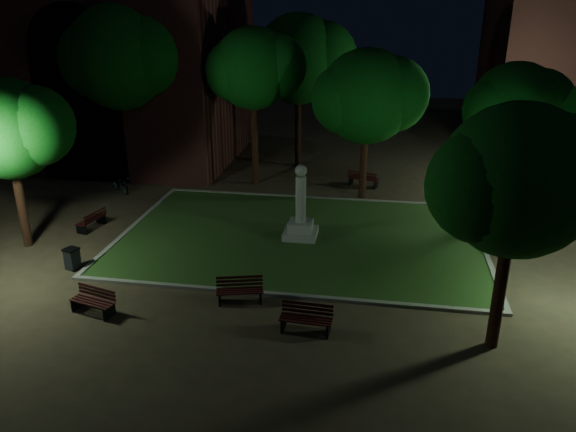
% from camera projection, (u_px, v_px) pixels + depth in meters
% --- Properties ---
extents(ground, '(80.00, 80.00, 0.00)m').
position_uv_depth(ground, '(293.00, 258.00, 22.29)').
color(ground, '#3E3122').
extents(lawn, '(15.00, 10.00, 0.08)m').
position_uv_depth(lawn, '(300.00, 237.00, 24.12)').
color(lawn, '#29481B').
rests_on(lawn, ground).
extents(lawn_kerb, '(15.40, 10.40, 0.12)m').
position_uv_depth(lawn_kerb, '(300.00, 237.00, 24.11)').
color(lawn_kerb, slate).
rests_on(lawn_kerb, ground).
extents(monument, '(1.40, 1.40, 3.20)m').
position_uv_depth(monument, '(301.00, 218.00, 23.78)').
color(monument, gray).
rests_on(monument, lawn).
extents(building_main, '(20.00, 12.00, 15.00)m').
position_uv_depth(building_main, '(76.00, 37.00, 34.71)').
color(building_main, '#562621').
rests_on(building_main, ground).
extents(tree_west, '(4.86, 3.97, 6.92)m').
position_uv_depth(tree_west, '(9.00, 129.00, 21.63)').
color(tree_west, black).
rests_on(tree_west, ground).
extents(tree_north_wl, '(5.21, 4.25, 8.37)m').
position_uv_depth(tree_north_wl, '(255.00, 69.00, 28.92)').
color(tree_north_wl, black).
rests_on(tree_north_wl, ground).
extents(tree_north_er, '(5.63, 4.59, 7.52)m').
position_uv_depth(tree_north_er, '(369.00, 97.00, 26.90)').
color(tree_north_er, black).
rests_on(tree_north_er, ground).
extents(tree_ne, '(4.91, 4.01, 7.13)m').
position_uv_depth(tree_ne, '(517.00, 107.00, 24.86)').
color(tree_ne, black).
rests_on(tree_ne, ground).
extents(tree_se, '(5.14, 4.19, 7.25)m').
position_uv_depth(tree_se, '(520.00, 181.00, 14.81)').
color(tree_se, black).
rests_on(tree_se, ground).
extents(tree_nw, '(6.88, 5.61, 9.56)m').
position_uv_depth(tree_nw, '(124.00, 57.00, 29.46)').
color(tree_nw, black).
rests_on(tree_nw, ground).
extents(tree_far_north, '(6.30, 5.14, 8.94)m').
position_uv_depth(tree_far_north, '(300.00, 59.00, 32.04)').
color(tree_far_north, black).
rests_on(tree_far_north, ground).
extents(lamppost_nw, '(1.18, 0.28, 4.15)m').
position_uv_depth(lamppost_nw, '(151.00, 119.00, 33.24)').
color(lamppost_nw, black).
rests_on(lamppost_nw, ground).
extents(lamppost_ne, '(1.18, 0.28, 4.51)m').
position_uv_depth(lamppost_ne, '(541.00, 138.00, 27.84)').
color(lamppost_ne, black).
rests_on(lamppost_ne, ground).
extents(bench_near_left, '(1.66, 0.94, 0.86)m').
position_uv_depth(bench_near_left, '(240.00, 291.00, 18.99)').
color(bench_near_left, black).
rests_on(bench_near_left, ground).
extents(bench_near_right, '(1.64, 0.65, 0.89)m').
position_uv_depth(bench_near_right, '(306.00, 319.00, 17.29)').
color(bench_near_right, black).
rests_on(bench_near_right, ground).
extents(bench_west_near, '(1.63, 0.92, 0.85)m').
position_uv_depth(bench_west_near, '(94.00, 302.00, 18.32)').
color(bench_west_near, black).
rests_on(bench_west_near, ground).
extents(bench_left_side, '(0.81, 1.61, 0.84)m').
position_uv_depth(bench_left_side, '(92.00, 221.00, 24.98)').
color(bench_left_side, black).
rests_on(bench_left_side, ground).
extents(bench_right_side, '(1.09, 1.88, 0.98)m').
position_uv_depth(bench_right_side, '(497.00, 230.00, 23.84)').
color(bench_right_side, black).
rests_on(bench_right_side, ground).
extents(bench_far_side, '(1.74, 1.05, 0.90)m').
position_uv_depth(bench_far_side, '(363.00, 179.00, 30.52)').
color(bench_far_side, black).
rests_on(bench_far_side, ground).
extents(trash_bin, '(0.63, 0.63, 0.84)m').
position_uv_depth(trash_bin, '(72.00, 259.00, 21.27)').
color(trash_bin, black).
rests_on(trash_bin, ground).
extents(bicycle, '(1.57, 1.40, 0.82)m').
position_uv_depth(bicycle, '(121.00, 185.00, 29.71)').
color(bicycle, black).
rests_on(bicycle, ground).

